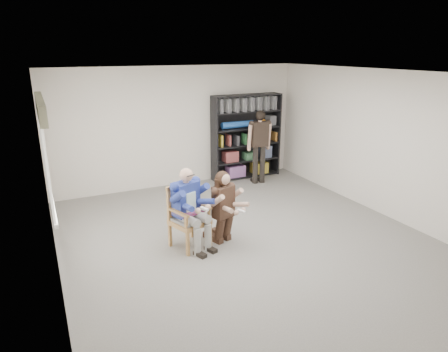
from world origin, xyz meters
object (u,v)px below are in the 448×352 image
seated_man (189,208)px  standing_man (259,148)px  bookshelf (246,137)px  kneeling_woman (225,208)px  armchair (190,217)px

seated_man → standing_man: size_ratio=0.77×
seated_man → bookshelf: (2.65, 2.95, 0.37)m
seated_man → kneeling_woman: (0.58, -0.12, -0.06)m
seated_man → kneeling_woman: bearing=-30.8°
armchair → seated_man: size_ratio=0.77×
armchair → bookshelf: size_ratio=0.50×
armchair → standing_man: size_ratio=0.59×
seated_man → bookshelf: bookshelf is taller
bookshelf → seated_man: bearing=-132.0°
armchair → standing_man: (2.71, 2.39, 0.37)m
seated_man → standing_man: (2.71, 2.39, 0.21)m
seated_man → bookshelf: size_ratio=0.65×
bookshelf → standing_man: 0.58m
kneeling_woman → seated_man: bearing=149.2°
standing_man → seated_man: bearing=-130.1°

